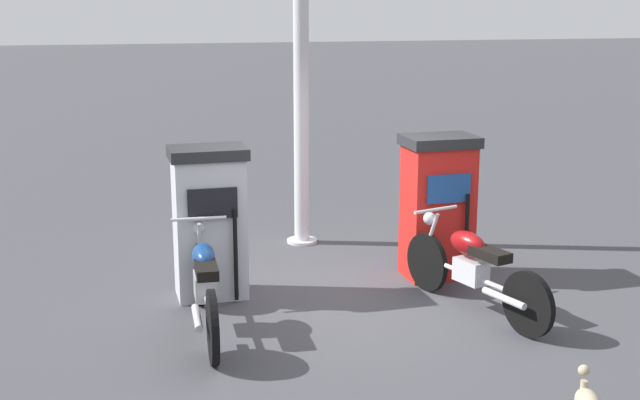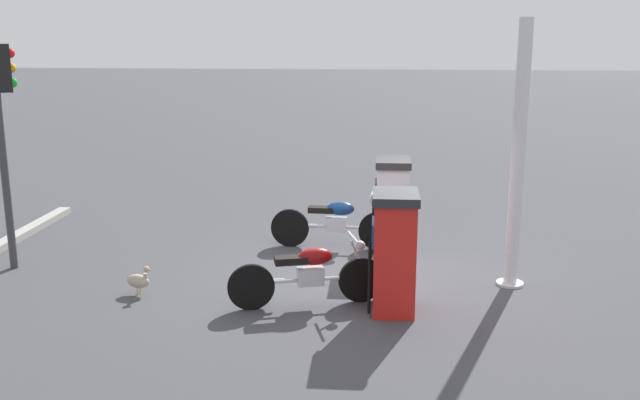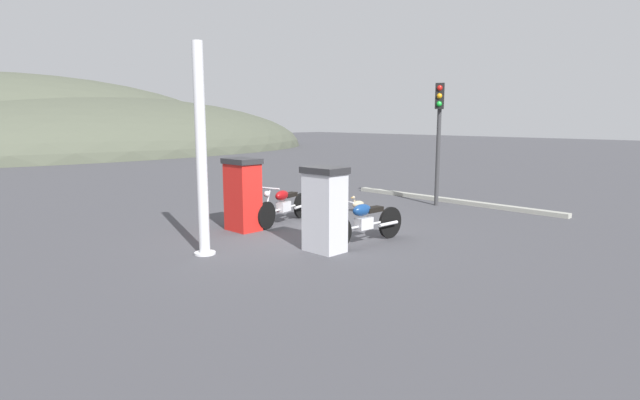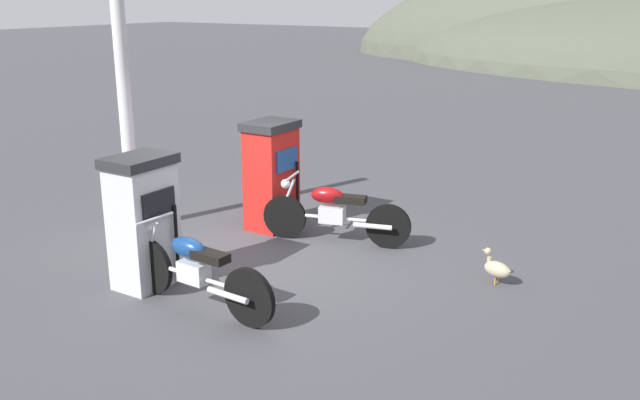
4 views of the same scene
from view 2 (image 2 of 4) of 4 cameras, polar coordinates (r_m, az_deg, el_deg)
The scene contains 8 objects.
ground_plane at distance 11.14m, azimuth 2.90°, elevation -6.14°, with size 120.00×120.00×0.00m, color #424247.
fuel_pump_near at distance 12.16m, azimuth 5.73°, elevation -0.46°, with size 0.63×0.81×1.63m.
fuel_pump_far at distance 9.64m, azimuth 5.91°, elevation -4.10°, with size 0.65×0.81×1.65m.
motorcycle_near_pump at distance 12.45m, azimuth 1.22°, elevation -1.75°, with size 2.21×0.56×0.97m.
motorcycle_far_pump at distance 9.89m, azimuth -0.87°, elevation -5.82°, with size 2.11×0.78×0.96m.
wandering_duck at distance 10.69m, azimuth -14.21°, elevation -6.20°, with size 0.44×0.27×0.44m.
roadside_traffic_light at distance 12.06m, azimuth -23.78°, elevation 6.03°, with size 0.39×0.31×3.51m.
canopy_support_pole at distance 10.71m, azimuth 15.43°, elevation 2.95°, with size 0.40×0.40×3.89m.
Camera 2 is at (-0.34, 10.50, 3.72)m, focal length 40.29 mm.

